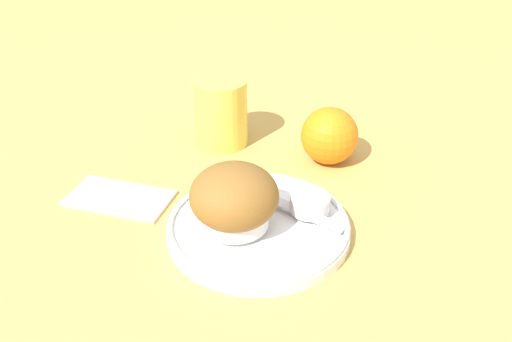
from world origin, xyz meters
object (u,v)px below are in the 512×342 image
(muffin, at_px, (234,199))
(butter_knife, at_px, (273,201))
(orange_fruit, at_px, (329,136))
(juice_glass, at_px, (221,112))

(muffin, height_order, butter_knife, muffin)
(muffin, bearing_deg, butter_knife, 59.93)
(orange_fruit, xyz_separation_m, juice_glass, (-0.16, 0.01, 0.01))
(muffin, relative_size, juice_glass, 1.00)
(butter_knife, height_order, orange_fruit, orange_fruit)
(butter_knife, bearing_deg, juice_glass, 147.59)
(muffin, distance_m, orange_fruit, 0.22)
(orange_fruit, relative_size, juice_glass, 0.80)
(muffin, xyz_separation_m, orange_fruit, (0.07, 0.21, -0.01))
(muffin, distance_m, butter_knife, 0.07)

